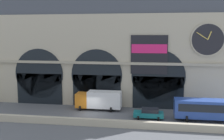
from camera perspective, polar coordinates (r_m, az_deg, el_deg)
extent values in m
plane|color=#54565B|center=(42.01, -4.72, -9.54)|extent=(200.00, 200.00, 0.00)
cube|color=#B2A891|center=(37.32, -6.53, -11.03)|extent=(90.00, 0.70, 0.97)
cube|color=#B2A891|center=(47.76, -2.70, 2.27)|extent=(43.91, 5.21, 15.82)
cube|color=#424751|center=(48.12, -2.71, 14.08)|extent=(43.91, 4.61, 3.89)
cube|color=black|center=(49.21, -15.34, -3.92)|extent=(8.42, 0.20, 5.49)
cylinder|color=black|center=(48.74, -15.46, -0.76)|extent=(8.86, 0.20, 8.86)
cube|color=black|center=(45.98, -3.32, -4.47)|extent=(8.42, 0.20, 5.49)
cylinder|color=black|center=(45.48, -3.35, -1.09)|extent=(8.86, 0.20, 8.86)
cube|color=black|center=(45.01, 9.85, -4.84)|extent=(8.42, 0.20, 5.49)
cylinder|color=black|center=(44.49, 9.94, -1.39)|extent=(8.86, 0.20, 8.86)
cylinder|color=#B2A891|center=(44.66, 19.92, 6.19)|extent=(5.32, 0.25, 5.32)
cylinder|color=black|center=(44.54, 19.95, 6.18)|extent=(4.93, 0.06, 4.93)
cube|color=gold|center=(44.52, 20.30, 6.99)|extent=(0.62, 0.04, 1.33)
cube|color=gold|center=(44.30, 18.88, 6.96)|extent=(1.83, 0.04, 1.24)
cube|color=black|center=(43.94, 7.99, 3.27)|extent=(6.01, 0.12, 6.43)
cube|color=#DB1E66|center=(43.80, 8.01, 4.56)|extent=(5.77, 0.04, 1.47)
cube|color=#A49A85|center=(45.10, -3.40, 1.56)|extent=(43.91, 0.50, 0.44)
cube|color=orange|center=(44.73, -6.37, -6.40)|extent=(2.00, 2.30, 2.30)
cube|color=white|center=(43.87, -1.61, -6.36)|extent=(5.50, 2.30, 2.70)
cylinder|color=black|center=(44.09, -6.83, -8.16)|extent=(0.28, 0.84, 0.84)
cylinder|color=black|center=(46.01, -6.14, -7.47)|extent=(0.28, 0.84, 0.84)
cylinder|color=black|center=(43.03, -0.20, -8.51)|extent=(0.28, 0.84, 0.84)
cylinder|color=black|center=(45.00, 0.21, -7.77)|extent=(0.28, 0.84, 0.84)
cube|color=#19727A|center=(40.19, 7.86, -9.43)|extent=(4.40, 1.80, 0.70)
cube|color=black|center=(40.00, 8.20, -8.58)|extent=(2.46, 1.62, 0.55)
cylinder|color=black|center=(39.56, 5.70, -10.20)|extent=(0.28, 0.60, 0.60)
cylinder|color=black|center=(41.10, 5.82, -9.51)|extent=(0.28, 0.60, 0.60)
cylinder|color=black|center=(39.53, 9.97, -10.30)|extent=(0.28, 0.60, 0.60)
cylinder|color=black|center=(41.07, 9.93, -9.60)|extent=(0.28, 0.60, 0.60)
cube|color=#28479E|center=(41.05, 21.03, -7.85)|extent=(11.00, 2.50, 2.60)
cube|color=black|center=(39.76, 21.44, -7.84)|extent=(10.12, 0.04, 1.10)
cylinder|color=black|center=(39.70, 15.76, -10.10)|extent=(0.28, 1.00, 1.00)
cylinder|color=black|center=(41.83, 15.39, -9.16)|extent=(0.28, 1.00, 1.00)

